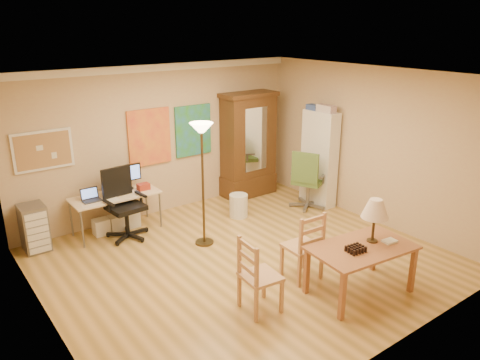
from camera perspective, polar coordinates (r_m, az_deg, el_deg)
floor at (r=7.08m, az=0.61°, el=-9.81°), size 5.50×5.50×0.00m
crown_molding at (r=8.34m, az=-9.88°, el=13.36°), size 5.50×0.08×0.12m
corkboard at (r=7.84m, az=-22.88°, el=3.35°), size 0.90×0.04×0.62m
art_panel_left at (r=8.43m, az=-10.98°, el=5.14°), size 0.80×0.04×1.00m
art_panel_right at (r=8.85m, az=-5.72°, el=6.03°), size 0.75×0.04×0.95m
dining_table at (r=6.22m, az=15.19°, el=-6.57°), size 1.41×0.94×1.25m
ladder_chair_back at (r=6.49m, az=7.78°, el=-8.18°), size 0.48×0.46×0.99m
ladder_chair_left at (r=5.77m, az=2.24°, el=-11.80°), size 0.47×0.49×0.97m
torchiere_lamp at (r=7.07m, az=-4.66°, el=3.87°), size 0.36×0.36×1.97m
computer_desk at (r=8.16m, az=-14.76°, el=-3.37°), size 1.44×0.63×1.09m
office_chair_black at (r=7.92m, az=-13.77°, el=-4.67°), size 0.71×0.71×1.15m
office_chair_green at (r=8.97m, az=8.20°, el=-1.54°), size 0.70×0.70×1.14m
drawer_cart at (r=7.91m, az=-23.78°, el=-5.37°), size 0.37×0.44×0.74m
armoire at (r=9.41m, az=1.03°, el=3.49°), size 1.14×0.54×2.09m
bookshelf at (r=9.04m, az=9.63°, el=2.56°), size 0.27×0.73×1.82m
wastebin at (r=8.52m, az=-0.18°, el=-3.13°), size 0.34×0.34×0.42m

